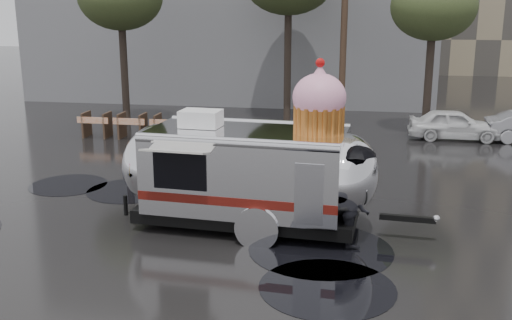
# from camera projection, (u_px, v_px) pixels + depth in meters

# --- Properties ---
(ground) EXTENTS (120.00, 120.00, 0.00)m
(ground) POSITION_uv_depth(u_px,v_px,m) (204.00, 242.00, 13.38)
(ground) COLOR black
(ground) RESTS_ON ground
(puddles) EXTENTS (12.37, 7.76, 0.01)m
(puddles) POSITION_uv_depth(u_px,v_px,m) (104.00, 232.00, 13.98)
(puddles) COLOR black
(puddles) RESTS_ON ground
(utility_pole) EXTENTS (1.60, 0.28, 9.00)m
(utility_pole) POSITION_uv_depth(u_px,v_px,m) (344.00, 18.00, 25.16)
(utility_pole) COLOR #473323
(utility_pole) RESTS_ON ground
(tree_right) EXTENTS (3.36, 3.36, 6.42)m
(tree_right) POSITION_uv_depth(u_px,v_px,m) (434.00, 7.00, 23.51)
(tree_right) COLOR #382D26
(tree_right) RESTS_ON ground
(barricade_row) EXTENTS (4.30, 0.80, 1.00)m
(barricade_row) POSITION_uv_depth(u_px,v_px,m) (132.00, 126.00, 23.69)
(barricade_row) COLOR #473323
(barricade_row) RESTS_ON ground
(airstream_trailer) EXTENTS (7.62, 3.04, 4.11)m
(airstream_trailer) POSITION_uv_depth(u_px,v_px,m) (251.00, 168.00, 13.99)
(airstream_trailer) COLOR silver
(airstream_trailer) RESTS_ON ground
(person_right) EXTENTS (0.59, 0.87, 1.66)m
(person_right) POSITION_uv_depth(u_px,v_px,m) (354.00, 208.00, 13.09)
(person_right) COLOR black
(person_right) RESTS_ON ground
(umbrella_black) EXTENTS (1.06, 1.06, 2.27)m
(umbrella_black) POSITION_uv_depth(u_px,v_px,m) (356.00, 160.00, 12.82)
(umbrella_black) COLOR black
(umbrella_black) RESTS_ON ground
(tripod) EXTENTS (0.61, 0.61, 1.52)m
(tripod) POSITION_uv_depth(u_px,v_px,m) (316.00, 196.00, 13.69)
(tripod) COLOR black
(tripod) RESTS_ON ground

